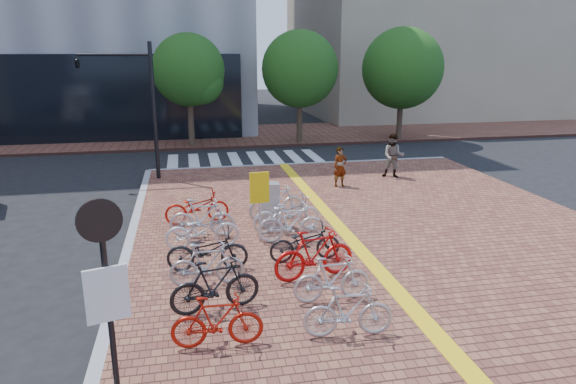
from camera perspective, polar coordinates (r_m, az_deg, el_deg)
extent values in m
plane|color=black|center=(12.07, 0.92, -10.07)|extent=(120.00, 120.00, 0.00)
cube|color=gray|center=(23.81, 1.82, 3.05)|extent=(14.00, 0.25, 0.15)
cube|color=brown|center=(32.13, -7.14, 6.20)|extent=(70.00, 8.00, 0.15)
cube|color=gray|center=(47.39, 14.93, 19.61)|extent=(20.00, 18.00, 18.00)
cube|color=silver|center=(25.18, -12.69, 3.20)|extent=(0.50, 4.00, 0.01)
cube|color=silver|center=(25.18, -10.41, 3.32)|extent=(0.50, 4.00, 0.01)
cube|color=silver|center=(25.21, -8.14, 3.44)|extent=(0.50, 4.00, 0.01)
cube|color=silver|center=(25.28, -5.87, 3.55)|extent=(0.50, 4.00, 0.01)
cube|color=silver|center=(25.39, -3.62, 3.65)|extent=(0.50, 4.00, 0.01)
cube|color=silver|center=(25.55, -1.40, 3.75)|extent=(0.50, 4.00, 0.01)
cube|color=silver|center=(25.73, 0.80, 3.84)|extent=(0.50, 4.00, 0.01)
cube|color=silver|center=(25.96, 2.96, 3.93)|extent=(0.50, 4.00, 0.01)
cylinder|color=#38281E|center=(28.38, -10.73, 7.63)|extent=(0.32, 0.32, 2.60)
sphere|color=#194714|center=(28.15, -11.01, 13.18)|extent=(3.80, 3.80, 3.80)
sphere|color=#194714|center=(27.89, -9.68, 11.99)|extent=(2.40, 2.40, 2.40)
cylinder|color=#38281E|center=(29.08, 1.29, 8.08)|extent=(0.32, 0.32, 2.60)
sphere|color=#194714|center=(28.85, 1.32, 13.50)|extent=(4.20, 4.20, 4.20)
sphere|color=#194714|center=(28.73, 2.64, 12.28)|extent=(2.40, 2.40, 2.40)
cylinder|color=#38281E|center=(30.95, 12.30, 8.18)|extent=(0.32, 0.32, 2.60)
sphere|color=#194714|center=(30.73, 12.60, 13.27)|extent=(4.60, 4.60, 4.60)
sphere|color=#194714|center=(30.73, 13.81, 12.08)|extent=(2.40, 2.40, 2.40)
imported|color=#AA180C|center=(9.32, -7.88, -14.05)|extent=(1.64, 0.53, 0.98)
imported|color=black|center=(10.45, -8.09, -10.24)|extent=(1.89, 0.85, 1.10)
imported|color=#AAABAF|center=(11.54, -9.01, -7.98)|extent=(1.67, 0.51, 0.99)
imported|color=black|center=(12.33, -8.95, -6.40)|extent=(1.95, 0.81, 1.00)
imported|color=silver|center=(13.67, -9.50, -4.15)|extent=(1.98, 0.82, 1.02)
imported|color=#B6B6BB|center=(14.50, -9.56, -2.85)|extent=(1.88, 0.78, 1.09)
imported|color=red|center=(15.67, -10.08, -1.65)|extent=(1.97, 0.86, 1.01)
imported|color=#B5B5BA|center=(9.58, 6.71, -13.03)|extent=(1.70, 0.63, 1.00)
imported|color=#B9B9BE|center=(10.79, 4.93, -9.58)|extent=(1.67, 0.52, 1.00)
imported|color=red|center=(11.74, 2.94, -6.91)|extent=(2.02, 0.89, 1.17)
imported|color=black|center=(12.72, 1.90, -5.65)|extent=(1.81, 0.69, 0.94)
imported|color=silver|center=(13.88, 0.39, -3.46)|extent=(1.86, 0.67, 1.10)
imported|color=silver|center=(14.71, -0.14, -2.43)|extent=(2.09, 0.98, 1.06)
imported|color=silver|center=(15.77, -1.31, -1.17)|extent=(1.84, 0.83, 1.07)
imported|color=gray|center=(19.66, 5.82, 2.79)|extent=(0.61, 0.45, 1.52)
imported|color=#484C5B|center=(21.37, 11.63, 3.96)|extent=(1.08, 0.99, 1.79)
cube|color=#A5A5AA|center=(15.16, -2.11, -1.40)|extent=(0.64, 0.50, 1.31)
cylinder|color=#B7B7BC|center=(13.86, -3.17, -1.77)|extent=(0.08, 0.08, 1.90)
cube|color=yellow|center=(13.65, -3.17, 0.49)|extent=(0.53, 0.10, 0.84)
cylinder|color=black|center=(7.69, -19.23, -12.26)|extent=(0.11, 0.11, 3.18)
cylinder|color=black|center=(7.13, -20.23, -3.00)|extent=(0.58, 0.21, 0.59)
cube|color=silver|center=(7.52, -19.47, -10.69)|extent=(0.57, 0.20, 0.80)
cylinder|color=black|center=(21.21, -14.65, 8.60)|extent=(0.16, 0.16, 5.38)
cylinder|color=black|center=(21.19, -18.81, 14.25)|extent=(2.69, 0.11, 0.11)
imported|color=black|center=(21.39, -22.40, 13.20)|extent=(0.24, 1.11, 0.45)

